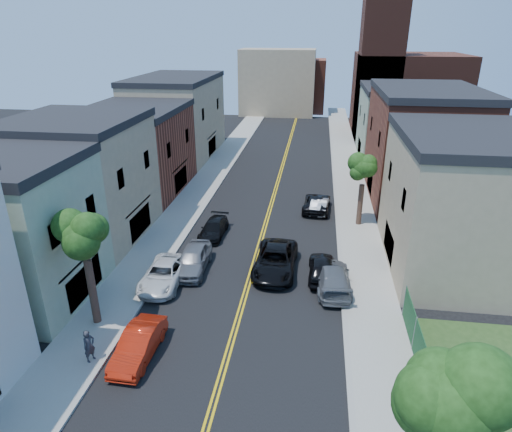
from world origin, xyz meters
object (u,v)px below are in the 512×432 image
at_px(dark_car_right_far, 317,203).
at_px(pedestrian_right, 420,407).
at_px(silver_car_right, 320,205).
at_px(white_pickup, 164,274).
at_px(pedestrian_left, 89,346).
at_px(black_car_right, 322,268).
at_px(grey_car_left, 193,259).
at_px(black_car_left, 214,228).
at_px(black_suv_lane, 275,260).
at_px(red_sedan, 138,345).
at_px(grey_car_right, 333,277).

bearing_deg(dark_car_right_far, pedestrian_right, 104.72).
xyz_separation_m(silver_car_right, pedestrian_right, (4.27, -23.51, 0.37)).
bearing_deg(white_pickup, pedestrian_left, -99.77).
bearing_deg(black_car_right, grey_car_left, 0.77).
height_order(grey_car_left, dark_car_right_far, grey_car_left).
distance_m(black_car_right, dark_car_right_far, 12.16).
bearing_deg(black_car_left, black_suv_lane, -40.02).
xyz_separation_m(black_car_right, dark_car_right_far, (-0.50, 12.15, -0.06)).
bearing_deg(dark_car_right_far, black_car_left, 43.29).
relative_size(grey_car_left, black_suv_lane, 0.83).
height_order(black_car_left, silver_car_right, silver_car_right).
relative_size(black_car_right, pedestrian_right, 2.47).
bearing_deg(dark_car_right_far, grey_car_left, 59.74).
distance_m(dark_car_right_far, black_suv_lane, 12.02).
relative_size(red_sedan, grey_car_right, 0.84).
bearing_deg(pedestrian_left, grey_car_right, -30.31).
height_order(white_pickup, pedestrian_left, pedestrian_left).
distance_m(grey_car_left, pedestrian_left, 10.13).
distance_m(black_car_right, pedestrian_left, 15.21).
bearing_deg(red_sedan, silver_car_right, 68.21).
relative_size(white_pickup, black_car_right, 1.17).
bearing_deg(silver_car_right, grey_car_right, 99.88).
height_order(black_car_right, pedestrian_left, pedestrian_left).
bearing_deg(grey_car_right, grey_car_left, -9.79).
height_order(grey_car_left, black_suv_lane, grey_car_left).
xyz_separation_m(red_sedan, white_pickup, (-1.03, 6.94, -0.02)).
xyz_separation_m(red_sedan, silver_car_right, (9.04, 21.00, -0.06)).
xyz_separation_m(black_suv_lane, pedestrian_left, (-8.31, -10.38, 0.20)).
bearing_deg(black_suv_lane, black_car_right, -6.48).
bearing_deg(black_car_right, grey_car_right, 119.67).
distance_m(red_sedan, pedestrian_left, 2.38).
relative_size(red_sedan, silver_car_right, 1.09).
relative_size(black_car_left, pedestrian_right, 2.47).
xyz_separation_m(black_car_left, pedestrian_left, (-2.80, -15.37, 0.39)).
bearing_deg(silver_car_right, red_sedan, 72.51).
relative_size(white_pickup, silver_car_right, 1.26).
bearing_deg(white_pickup, pedestrian_right, -34.31).
bearing_deg(black_car_left, grey_car_left, -89.59).
bearing_deg(red_sedan, black_car_left, 89.30).
height_order(red_sedan, dark_car_right_far, red_sedan).
bearing_deg(black_suv_lane, black_car_left, 139.08).
xyz_separation_m(pedestrian_left, pedestrian_right, (15.54, -1.74, 0.02)).
bearing_deg(silver_car_right, pedestrian_left, 68.44).
relative_size(grey_car_left, pedestrian_left, 2.82).
relative_size(black_car_right, black_suv_lane, 0.74).
bearing_deg(pedestrian_right, grey_car_left, -59.86).
relative_size(white_pickup, black_suv_lane, 0.87).
xyz_separation_m(red_sedan, black_suv_lane, (6.08, 9.61, 0.09)).
relative_size(grey_car_left, silver_car_right, 1.21).
distance_m(white_pickup, silver_car_right, 17.30).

